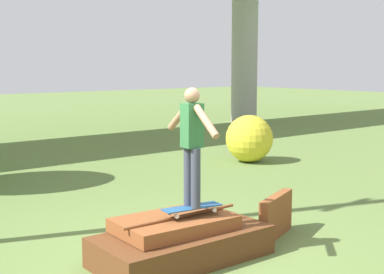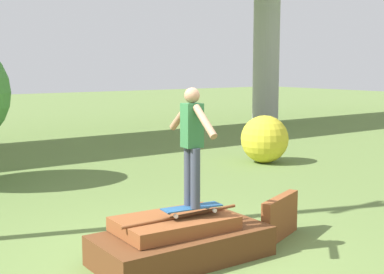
{
  "view_description": "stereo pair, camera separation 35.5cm",
  "coord_description": "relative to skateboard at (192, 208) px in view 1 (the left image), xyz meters",
  "views": [
    {
      "loc": [
        -3.91,
        -5.07,
        2.41
      ],
      "look_at": [
        0.13,
        -0.04,
        1.54
      ],
      "focal_mm": 50.0,
      "sensor_mm": 36.0,
      "label": 1
    },
    {
      "loc": [
        -3.63,
        -5.28,
        2.41
      ],
      "look_at": [
        0.13,
        -0.04,
        1.54
      ],
      "focal_mm": 50.0,
      "sensor_mm": 36.0,
      "label": 2
    }
  ],
  "objects": [
    {
      "name": "ground_plane",
      "position": [
        -0.13,
        0.04,
        -0.66
      ],
      "size": [
        80.0,
        80.0,
        0.0
      ],
      "primitive_type": "plane",
      "color": "olive"
    },
    {
      "name": "scrap_pile",
      "position": [
        -0.14,
        0.06,
        -0.42
      ],
      "size": [
        2.2,
        1.11,
        0.58
      ],
      "color": "#5B3319",
      "rests_on": "ground_plane"
    },
    {
      "name": "scrap_plank_loose",
      "position": [
        1.47,
        -0.06,
        -0.36
      ],
      "size": [
        0.96,
        0.5,
        0.6
      ],
      "color": "brown",
      "rests_on": "ground_plane"
    },
    {
      "name": "skateboard",
      "position": [
        0.0,
        0.0,
        0.0
      ],
      "size": [
        0.8,
        0.32,
        0.09
      ],
      "color": "#23517F",
      "rests_on": "scrap_pile"
    },
    {
      "name": "skater",
      "position": [
        -0.0,
        -0.0,
        0.86
      ],
      "size": [
        0.25,
        1.11,
        1.48
      ],
      "color": "#383D4C",
      "rests_on": "skateboard"
    },
    {
      "name": "bush_yellow_flowering",
      "position": [
        5.36,
        4.38,
        -0.06
      ],
      "size": [
        1.18,
        1.18,
        1.18
      ],
      "color": "gold",
      "rests_on": "ground_plane"
    }
  ]
}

